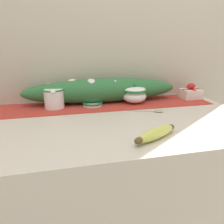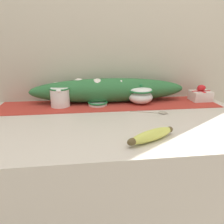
# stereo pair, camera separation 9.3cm
# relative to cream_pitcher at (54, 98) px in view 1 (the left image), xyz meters

# --- Properties ---
(countertop) EXTENTS (1.30, 0.74, 0.91)m
(countertop) POSITION_rel_cream_pitcher_xyz_m (0.27, -0.23, -0.51)
(countertop) COLOR beige
(countertop) RESTS_ON ground_plane
(back_wall) EXTENTS (2.10, 0.04, 2.40)m
(back_wall) POSITION_rel_cream_pitcher_xyz_m (0.27, 0.16, 0.23)
(back_wall) COLOR #B7AD99
(back_wall) RESTS_ON ground_plane
(table_runner) EXTENTS (1.20, 0.25, 0.00)m
(table_runner) POSITION_rel_cream_pitcher_xyz_m (0.27, -0.00, -0.06)
(table_runner) COLOR #B23328
(table_runner) RESTS_ON countertop
(cream_pitcher) EXTENTS (0.11, 0.13, 0.10)m
(cream_pitcher) POSITION_rel_cream_pitcher_xyz_m (0.00, 0.00, 0.00)
(cream_pitcher) COLOR white
(cream_pitcher) RESTS_ON countertop
(sugar_bowl) EXTENTS (0.14, 0.14, 0.11)m
(sugar_bowl) POSITION_rel_cream_pitcher_xyz_m (0.44, -0.00, -0.01)
(sugar_bowl) COLOR white
(sugar_bowl) RESTS_ON countertop
(small_dish) EXTENTS (0.11, 0.11, 0.02)m
(small_dish) POSITION_rel_cream_pitcher_xyz_m (0.20, -0.01, -0.04)
(small_dish) COLOR white
(small_dish) RESTS_ON countertop
(banana) EXTENTS (0.20, 0.13, 0.04)m
(banana) POSITION_rel_cream_pitcher_xyz_m (0.36, -0.48, -0.04)
(banana) COLOR #CCD156
(banana) RESTS_ON countertop
(spoon) EXTENTS (0.18, 0.08, 0.01)m
(spoon) POSITION_rel_cream_pitcher_xyz_m (0.50, -0.18, -0.05)
(spoon) COLOR #A89E89
(spoon) RESTS_ON countertop
(gift_box) EXTENTS (0.11, 0.10, 0.09)m
(gift_box) POSITION_rel_cream_pitcher_xyz_m (0.81, 0.02, -0.02)
(gift_box) COLOR silver
(gift_box) RESTS_ON countertop
(poinsettia_garland) EXTENTS (0.89, 0.15, 0.14)m
(poinsettia_garland) POSITION_rel_cream_pitcher_xyz_m (0.26, 0.06, 0.02)
(poinsettia_garland) COLOR #2D6B38
(poinsettia_garland) RESTS_ON countertop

